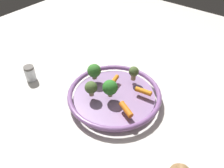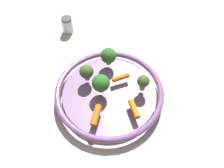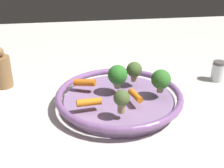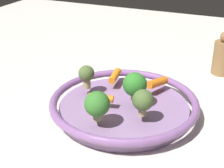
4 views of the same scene
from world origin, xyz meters
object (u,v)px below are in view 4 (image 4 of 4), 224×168
Objects in this scene: broccoli_floret_mid at (135,84)px; broccoli_floret_small at (86,75)px; serving_bowl at (124,106)px; broccoli_floret_edge at (97,104)px; baby_carrot_center at (101,98)px; baby_carrot_back at (115,76)px; pepper_mill at (223,56)px; baby_carrot_near_rim at (157,83)px; broccoli_floret_large at (143,101)px.

broccoli_floret_small is at bearing -94.88° from broccoli_floret_mid.
broccoli_floret_mid is 1.15× the size of broccoli_floret_small.
broccoli_floret_small is at bearing -96.96° from serving_bowl.
baby_carrot_center is at bearing -159.73° from broccoli_floret_edge.
broccoli_floret_mid is at bearing 45.29° from baby_carrot_back.
pepper_mill is (-0.32, 0.28, -0.02)m from broccoli_floret_small.
broccoli_floret_small reaches higher than baby_carrot_near_rim.
broccoli_floret_edge is 0.49× the size of pepper_mill.
baby_carrot_near_rim is 0.48× the size of pepper_mill.
broccoli_floret_large reaches higher than serving_bowl.
pepper_mill is at bearing 139.20° from broccoli_floret_small.
pepper_mill reaches higher than broccoli_floret_edge.
pepper_mill reaches higher than broccoli_floret_large.
broccoli_floret_large is at bearing -16.07° from pepper_mill.
broccoli_floret_small is 0.42m from pepper_mill.
serving_bowl is at bearing -131.11° from broccoli_floret_large.
broccoli_floret_small reaches higher than serving_bowl.
serving_bowl is 0.10m from broccoli_floret_large.
broccoli_floret_mid is 0.13m from broccoli_floret_small.
serving_bowl is at bearing 83.04° from broccoli_floret_small.
baby_carrot_back is 0.91× the size of broccoli_floret_mid.
baby_carrot_near_rim is 0.17m from broccoli_floret_small.
broccoli_floret_mid reaches higher than serving_bowl.
baby_carrot_center is 0.08m from broccoli_floret_small.
baby_carrot_center is 0.99× the size of broccoli_floret_small.
broccoli_floret_edge is at bearing -23.18° from pepper_mill.
pepper_mill is (-0.24, 0.12, 0.00)m from baby_carrot_near_rim.
broccoli_floret_edge is 0.48m from pepper_mill.
serving_bowl is at bearing 34.95° from baby_carrot_back.
broccoli_floret_small is (0.07, -0.04, 0.03)m from baby_carrot_back.
baby_carrot_near_rim is 0.21m from broccoli_floret_edge.
broccoli_floret_edge reaches higher than baby_carrot_back.
broccoli_floret_mid reaches higher than broccoli_floret_edge.
baby_carrot_center is 0.43m from pepper_mill.
baby_carrot_near_rim is at bearing -26.70° from pepper_mill.
broccoli_floret_mid is at bearing 93.72° from serving_bowl.
broccoli_floret_small is at bearing -144.31° from broccoli_floret_edge.
baby_carrot_near_rim is 1.08× the size of baby_carrot_center.
serving_bowl is 5.96× the size of broccoli_floret_large.
pepper_mill is (-0.37, 0.22, 0.00)m from baby_carrot_center.
broccoli_floret_small is (-0.05, -0.06, 0.03)m from baby_carrot_center.
broccoli_floret_large reaches higher than baby_carrot_center.
baby_carrot_near_rim is 0.98× the size of broccoli_floret_edge.
baby_carrot_back is 0.19m from broccoli_floret_large.
baby_carrot_back is 0.47× the size of pepper_mill.
broccoli_floret_edge is (0.11, -0.04, -0.00)m from broccoli_floret_mid.
baby_carrot_near_rim reaches higher than baby_carrot_back.
broccoli_floret_small is at bearing -112.16° from broccoli_floret_large.
baby_carrot_center is 0.12m from baby_carrot_back.
broccoli_floret_edge is (0.20, -0.07, 0.03)m from baby_carrot_near_rim.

